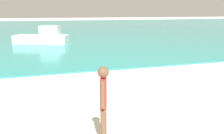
{
  "coord_description": "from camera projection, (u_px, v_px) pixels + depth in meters",
  "views": [
    {
      "loc": [
        -2.11,
        1.8,
        2.56
      ],
      "look_at": [
        -0.33,
        7.75,
        1.06
      ],
      "focal_mm": 36.88,
      "sensor_mm": 36.0,
      "label": 1
    }
  ],
  "objects": [
    {
      "name": "water",
      "position": [
        56.0,
        27.0,
        37.98
      ],
      "size": [
        160.0,
        60.0,
        0.06
      ],
      "primitive_type": "cube",
      "color": "teal",
      "rests_on": "ground"
    },
    {
      "name": "person_standing",
      "position": [
        103.0,
        102.0,
        4.32
      ],
      "size": [
        0.21,
        0.35,
        1.59
      ],
      "rotation": [
        0.0,
        0.0,
        4.36
      ],
      "color": "brown",
      "rests_on": "ground"
    },
    {
      "name": "boat_near",
      "position": [
        43.0,
        37.0,
        18.35
      ],
      "size": [
        4.4,
        2.74,
        1.43
      ],
      "rotation": [
        0.0,
        0.0,
        2.78
      ],
      "color": "white",
      "rests_on": "water"
    }
  ]
}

